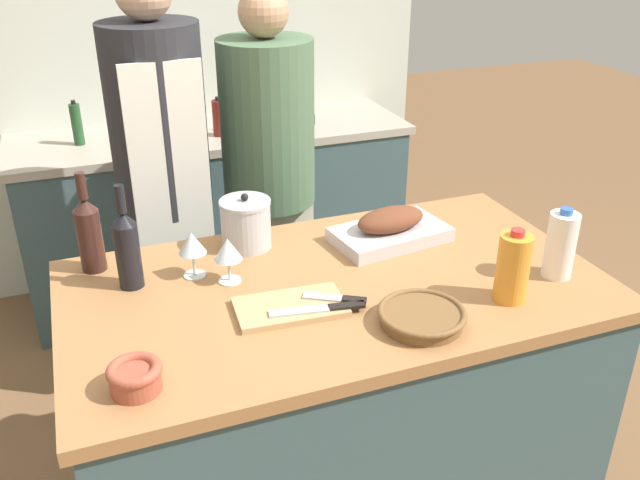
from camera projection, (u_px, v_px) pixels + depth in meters
name	position (u px, v px, depth m)	size (l,w,h in m)	color
kitchen_island	(334.00, 406.00, 2.19)	(1.57, 0.88, 0.92)	#3D565B
back_counter	(218.00, 212.00, 3.59)	(1.98, 0.60, 0.90)	#3D565B
back_wall	(192.00, 42.00, 3.51)	(2.48, 0.10, 2.55)	silver
roasting_pan	(390.00, 229.00, 2.22)	(0.40, 0.26, 0.11)	#BCBCC1
wicker_basket	(422.00, 316.00, 1.78)	(0.24, 0.24, 0.04)	brown
cutting_board	(290.00, 307.00, 1.85)	(0.31, 0.19, 0.02)	tan
stock_pot	(246.00, 223.00, 2.17)	(0.16, 0.16, 0.18)	#B7B7BC
mixing_bowl	(135.00, 376.00, 1.54)	(0.13, 0.13, 0.07)	#A84C38
juice_jug	(513.00, 267.00, 1.86)	(0.09, 0.09, 0.22)	orange
milk_jug	(561.00, 245.00, 1.98)	(0.09, 0.09, 0.22)	white
wine_bottle_green	(89.00, 233.00, 2.01)	(0.07, 0.07, 0.31)	#381E19
wine_bottle_dark	(127.00, 248.00, 1.92)	(0.07, 0.07, 0.32)	black
wine_glass_left	(228.00, 250.00, 1.95)	(0.08, 0.08, 0.14)	silver
wine_glass_right	(192.00, 244.00, 1.98)	(0.08, 0.08, 0.14)	silver
knife_chef	(321.00, 309.00, 1.82)	(0.26, 0.07, 0.01)	#B7B7BC
knife_paring	(337.00, 298.00, 1.87)	(0.17, 0.12, 0.01)	#B7B7BC
stand_mixer	(294.00, 100.00, 3.46)	(0.18, 0.14, 0.29)	#333842
condiment_bottle_tall	(244.00, 116.00, 3.35)	(0.06, 0.06, 0.16)	#B28E2D
condiment_bottle_short	(219.00, 118.00, 3.28)	(0.06, 0.06, 0.19)	maroon
condiment_bottle_extra	(77.00, 124.00, 3.15)	(0.05, 0.05, 0.21)	#234C28
person_cook_aproned	(164.00, 176.00, 2.63)	(0.37, 0.37, 1.75)	beige
person_cook_guest	(269.00, 175.00, 2.81)	(0.38, 0.38, 1.65)	beige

